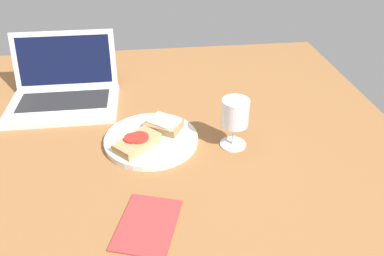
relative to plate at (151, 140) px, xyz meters
The scene contains 7 objects.
wooden_table 3.40cm from the plate, 66.98° to the right, with size 140.00×140.00×3.00cm, color brown.
plate is the anchor object (origin of this frame).
sandwich_with_tomato 5.75cm from the plate, 134.26° to the right, with size 12.88×12.81×3.00cm.
sandwich_with_cheese 5.74cm from the plate, 46.09° to the left, with size 11.79×10.84×2.88cm.
wine_glass 23.78cm from the plate, 10.37° to the right, with size 7.09×7.09×13.76cm.
laptop 37.33cm from the plate, 135.88° to the left, with size 33.52×28.00×19.38cm.
napkin 29.57cm from the plate, 93.33° to the right, with size 11.55×15.83×0.40cm, color #B23333.
Camera 1 is at (-0.02, -81.36, 62.62)cm, focal length 35.00 mm.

